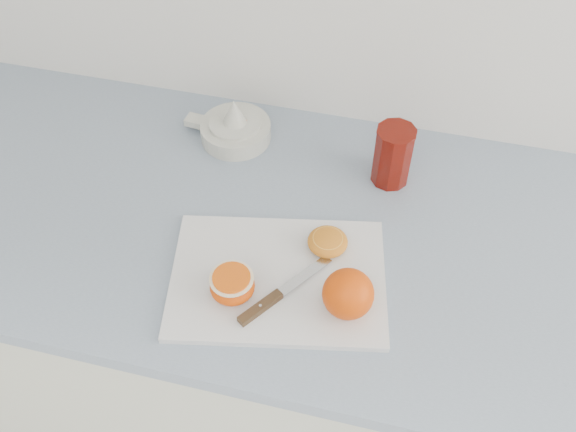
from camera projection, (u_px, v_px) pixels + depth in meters
The scene contains 8 objects.
counter at pixel (312, 354), 1.44m from camera, with size 2.27×0.64×0.89m.
cutting_board at pixel (278, 279), 1.03m from camera, with size 0.34×0.24×0.01m, color silver.
whole_orange at pixel (348, 294), 0.96m from camera, with size 0.08×0.08×0.08m.
half_orange at pixel (232, 285), 0.99m from camera, with size 0.07×0.07×0.04m.
squeezed_shell at pixel (328, 242), 1.05m from camera, with size 0.07×0.07×0.03m.
paring_knife at pixel (269, 302), 0.99m from camera, with size 0.12×0.16×0.01m.
citrus_juicer at pixel (235, 128), 1.24m from camera, with size 0.17×0.14×0.09m.
red_tumbler at pixel (393, 157), 1.14m from camera, with size 0.07×0.07×0.12m.
Camera 1 is at (0.15, 1.00, 1.74)m, focal length 40.00 mm.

